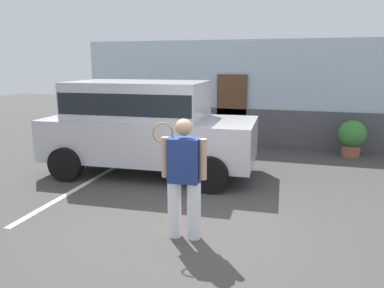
{
  "coord_description": "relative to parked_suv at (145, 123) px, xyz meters",
  "views": [
    {
      "loc": [
        1.35,
        -4.93,
        2.46
      ],
      "look_at": [
        -0.39,
        1.2,
        1.05
      ],
      "focal_mm": 34.73,
      "sensor_mm": 36.0,
      "label": 1
    }
  ],
  "objects": [
    {
      "name": "ground_plane",
      "position": [
        1.87,
        -2.6,
        -1.15
      ],
      "size": [
        40.0,
        40.0,
        0.0
      ],
      "primitive_type": "plane",
      "color": "#423F3D"
    },
    {
      "name": "parking_stripe_0",
      "position": [
        -0.9,
        -1.1,
        -1.14
      ],
      "size": [
        0.12,
        4.4,
        0.01
      ],
      "primitive_type": "cube",
      "color": "silver",
      "rests_on": "ground_plane"
    },
    {
      "name": "house_frontage",
      "position": [
        1.86,
        3.72,
        0.31
      ],
      "size": [
        10.53,
        0.4,
        3.1
      ],
      "color": "silver",
      "rests_on": "ground_plane"
    },
    {
      "name": "parked_suv",
      "position": [
        0.0,
        0.0,
        0.0
      ],
      "size": [
        4.67,
        2.3,
        2.05
      ],
      "rotation": [
        0.0,
        0.0,
        0.04
      ],
      "color": "#B7B7BC",
      "rests_on": "ground_plane"
    },
    {
      "name": "tennis_player_man",
      "position": [
        1.76,
        -2.82,
        -0.25
      ],
      "size": [
        0.78,
        0.29,
        1.72
      ],
      "rotation": [
        0.0,
        0.0,
        3.2
      ],
      "color": "white",
      "rests_on": "ground_plane"
    },
    {
      "name": "potted_plant_by_porch",
      "position": [
        4.67,
        2.92,
        -0.62
      ],
      "size": [
        0.72,
        0.72,
        0.96
      ],
      "color": "#9E5638",
      "rests_on": "ground_plane"
    }
  ]
}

